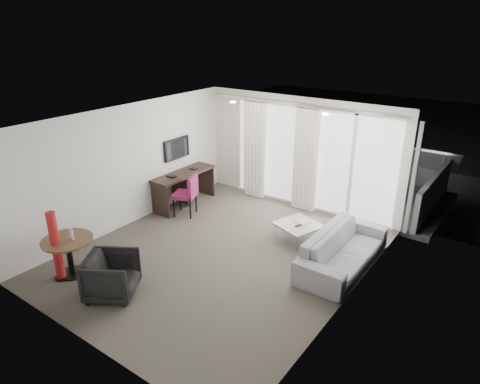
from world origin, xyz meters
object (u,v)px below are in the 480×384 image
Objects in this scene: desk_chair at (185,195)px; desk at (184,189)px; round_table at (70,257)px; tub_armchair at (112,276)px; rattan_chair_a at (367,186)px; sofa at (343,249)px; red_lamp at (56,246)px; rattan_chair_b at (378,185)px; coffee_table at (298,232)px.

desk is at bearing 111.40° from desk_chair.
tub_armchair is at bearing 1.77° from round_table.
sofa is at bearing -60.63° from rattan_chair_a.
round_table is at bearing -100.29° from rattan_chair_a.
round_table is 1.02× the size of rattan_chair_a.
rattan_chair_b is (3.26, 6.70, -0.26)m from red_lamp.
desk_chair reaches higher than tub_armchair.
tub_armchair is 3.77m from coffee_table.
red_lamp is 0.55× the size of sofa.
rattan_chair_b is at bearing 64.04° from red_lamp.
tub_armchair is at bearing -129.59° from rattan_chair_b.
sofa is at bearing -73.58° from tub_armchair.
rattan_chair_a reaches higher than coffee_table.
tub_armchair is 0.34× the size of sofa.
desk reaches higher than coffee_table.
desk is at bearing 84.69° from sofa.
desk is at bearing 96.63° from red_lamp.
desk_chair is (0.41, -0.44, 0.07)m from desk.
red_lamp is at bearing -102.99° from round_table.
desk is 3.68m from red_lamp.
round_table is 1.10× the size of coffee_table.
round_table is at bearing -82.31° from desk.
desk_chair is 3.83m from sofa.
desk is at bearing -161.75° from rattan_chair_b.
coffee_table is at bearing -82.80° from rattan_chair_a.
round_table is 0.34m from red_lamp.
rattan_chair_a is at bearing 13.01° from sofa.
rattan_chair_b is (3.22, 6.51, 0.02)m from round_table.
red_lamp reaches higher than rattan_chair_a.
red_lamp is 1.18m from tub_armchair.
rattan_chair_a is 0.42m from rattan_chair_b.
desk is 0.60m from desk_chair.
desk reaches higher than sofa.
desk is 2.20× the size of tub_armchair.
rattan_chair_a is (3.54, 2.66, 0.02)m from desk.
tub_armchair is (1.55, -3.43, -0.05)m from desk.
coffee_table is (1.56, 3.42, -0.18)m from tub_armchair.
desk_chair is 1.30× the size of rattan_chair_b.
desk is 4.26m from sofa.
rattan_chair_b reaches higher than tub_armchair.
desk is 3.49m from round_table.
desk_chair is 4.40m from rattan_chair_a.
desk_chair is 0.76× the size of red_lamp.
red_lamp is 7.03m from rattan_chair_a.
desk is 2.20× the size of coffee_table.
rattan_chair_a reaches higher than desk.
rattan_chair_a reaches higher than rattan_chair_b.
desk reaches higher than round_table.
coffee_table is 0.34× the size of sofa.
tub_armchair is 0.92× the size of rattan_chair_a.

